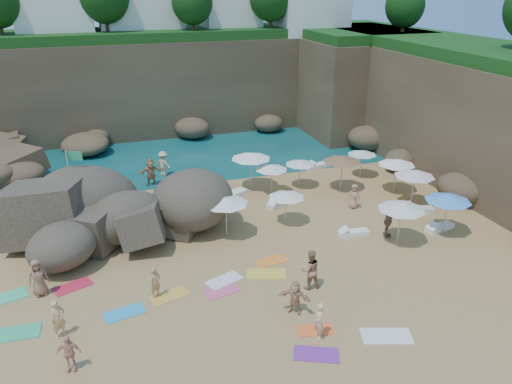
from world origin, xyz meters
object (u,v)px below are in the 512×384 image
object	(u,v)px
parasol_1	(271,167)
person_stand_4	(354,196)
flag_pole	(73,178)
parasol_2	(251,156)
parasol_0	(204,190)
person_stand_5	(151,172)
rock_outcrop	(120,245)
person_stand_0	(58,319)
person_stand_2	(163,164)
person_stand_1	(310,270)
person_stand_3	(388,221)
person_stand_6	(319,321)
lounger_0	(233,195)

from	to	relation	value
parasol_1	person_stand_4	bearing A→B (deg)	-42.84
flag_pole	parasol_2	world-z (taller)	flag_pole
parasol_0	person_stand_5	xyz separation A→B (m)	(-2.07, 7.19, -1.28)
rock_outcrop	parasol_1	size ratio (longest dim) A/B	4.18
flag_pole	person_stand_0	bearing A→B (deg)	-94.40
flag_pole	person_stand_4	xyz separation A→B (m)	(15.75, -2.80, -2.07)
person_stand_5	rock_outcrop	bearing A→B (deg)	-115.19
flag_pole	person_stand_5	size ratio (longest dim) A/B	2.40
parasol_2	person_stand_2	distance (m)	6.69
rock_outcrop	parasol_0	distance (m)	5.28
parasol_2	person_stand_1	xyz separation A→B (m)	(-1.08, -11.92, -1.31)
person_stand_1	person_stand_5	distance (m)	15.44
rock_outcrop	person_stand_1	bearing A→B (deg)	-40.79
person_stand_1	person_stand_3	size ratio (longest dim) A/B	0.99
flag_pole	person_stand_4	world-z (taller)	flag_pole
flag_pole	parasol_1	distance (m)	11.87
person_stand_6	person_stand_3	bearing A→B (deg)	132.61
lounger_0	person_stand_1	world-z (taller)	person_stand_1
person_stand_0	parasol_1	bearing A→B (deg)	8.77
parasol_2	person_stand_6	size ratio (longest dim) A/B	1.69
lounger_0	person_stand_4	xyz separation A→B (m)	(6.47, -3.88, 0.60)
person_stand_1	person_stand_4	bearing A→B (deg)	-126.70
lounger_0	person_stand_4	world-z (taller)	person_stand_4
person_stand_2	parasol_0	bearing A→B (deg)	144.20
parasol_2	flag_pole	bearing A→B (deg)	-168.78
person_stand_1	person_stand_2	distance (m)	16.50
flag_pole	person_stand_2	bearing A→B (deg)	47.47
person_stand_0	person_stand_6	world-z (taller)	person_stand_0
rock_outcrop	parasol_1	distance (m)	10.73
parasol_2	person_stand_2	world-z (taller)	parasol_2
lounger_0	person_stand_2	distance (m)	6.30
rock_outcrop	parasol_0	world-z (taller)	parasol_0
person_stand_6	person_stand_4	bearing A→B (deg)	145.73
parasol_0	parasol_1	bearing A→B (deg)	32.64
person_stand_0	person_stand_4	size ratio (longest dim) A/B	1.06
rock_outcrop	lounger_0	bearing A→B (deg)	29.50
parasol_1	rock_outcrop	bearing A→B (deg)	-158.25
parasol_2	person_stand_4	size ratio (longest dim) A/B	1.70
parasol_2	person_stand_0	size ratio (longest dim) A/B	1.61
person_stand_0	person_stand_5	size ratio (longest dim) A/B	0.87
person_stand_2	person_stand_1	bearing A→B (deg)	151.69
person_stand_5	person_stand_4	bearing A→B (deg)	-40.75
parasol_0	person_stand_3	size ratio (longest dim) A/B	1.34
flag_pole	person_stand_4	size ratio (longest dim) A/B	2.91
rock_outcrop	person_stand_5	distance (m)	8.35
person_stand_0	flag_pole	bearing A→B (deg)	54.10
rock_outcrop	person_stand_5	size ratio (longest dim) A/B	4.67
flag_pole	person_stand_5	distance (m)	6.95
rock_outcrop	lounger_0	world-z (taller)	rock_outcrop
person_stand_4	lounger_0	bearing A→B (deg)	179.06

